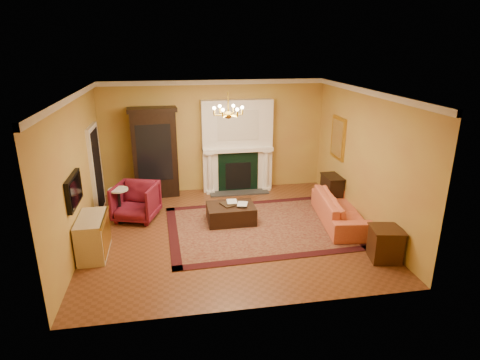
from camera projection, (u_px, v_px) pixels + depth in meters
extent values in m
cube|color=brown|center=(229.00, 231.00, 8.79)|extent=(6.00, 5.50, 0.02)
cube|color=white|center=(228.00, 91.00, 7.81)|extent=(6.00, 5.50, 0.02)
cube|color=gold|center=(214.00, 136.00, 10.87)|extent=(6.00, 0.02, 3.00)
cube|color=gold|center=(256.00, 220.00, 5.73)|extent=(6.00, 0.02, 3.00)
cube|color=gold|center=(76.00, 173.00, 7.82)|extent=(0.02, 5.50, 3.00)
cube|color=gold|center=(365.00, 159.00, 8.78)|extent=(0.02, 5.50, 3.00)
cube|color=white|center=(237.00, 146.00, 10.89)|extent=(1.90, 0.32, 2.50)
cube|color=silver|center=(238.00, 125.00, 10.54)|extent=(1.10, 0.01, 0.80)
cube|color=black|center=(238.00, 172.00, 10.96)|extent=(1.10, 0.02, 1.10)
cube|color=black|center=(238.00, 176.00, 10.99)|extent=(0.70, 0.02, 0.75)
cube|color=#333333|center=(239.00, 192.00, 11.02)|extent=(1.60, 0.50, 0.04)
cube|color=white|center=(237.00, 149.00, 10.86)|extent=(1.90, 0.44, 0.10)
cylinder|color=white|center=(210.00, 173.00, 10.81)|extent=(0.14, 0.14, 1.18)
cylinder|color=white|center=(266.00, 170.00, 11.06)|extent=(0.14, 0.14, 1.18)
cube|color=white|center=(213.00, 82.00, 10.36)|extent=(6.00, 0.08, 0.12)
cube|color=white|center=(69.00, 98.00, 7.36)|extent=(0.08, 5.50, 0.12)
cube|color=white|center=(369.00, 92.00, 8.30)|extent=(0.08, 5.50, 0.12)
cube|color=silver|center=(96.00, 169.00, 9.56)|extent=(0.08, 1.05, 2.10)
cube|color=black|center=(98.00, 170.00, 9.57)|extent=(0.02, 0.85, 1.95)
cube|color=black|center=(74.00, 191.00, 7.32)|extent=(0.08, 0.95, 0.58)
cube|color=black|center=(76.00, 190.00, 7.32)|extent=(0.01, 0.85, 0.48)
cube|color=gold|center=(338.00, 138.00, 10.03)|extent=(0.05, 0.76, 1.05)
cube|color=white|center=(337.00, 138.00, 10.03)|extent=(0.01, 0.62, 0.90)
cylinder|color=gold|center=(228.00, 102.00, 7.88)|extent=(0.03, 0.03, 0.40)
sphere|color=gold|center=(228.00, 115.00, 7.96)|extent=(0.16, 0.16, 0.16)
sphere|color=#FFE5B2|center=(242.00, 107.00, 7.96)|extent=(0.07, 0.07, 0.07)
sphere|color=#FFE5B2|center=(233.00, 106.00, 8.16)|extent=(0.07, 0.07, 0.07)
sphere|color=#FFE5B2|center=(220.00, 106.00, 8.12)|extent=(0.07, 0.07, 0.07)
sphere|color=#FFE5B2|center=(214.00, 108.00, 7.87)|extent=(0.07, 0.07, 0.07)
sphere|color=#FFE5B2|center=(223.00, 110.00, 7.66)|extent=(0.07, 0.07, 0.07)
sphere|color=#FFE5B2|center=(237.00, 109.00, 7.71)|extent=(0.07, 0.07, 0.07)
cube|color=#400D0D|center=(259.00, 227.00, 8.96)|extent=(4.10, 3.14, 0.02)
cube|color=black|center=(155.00, 155.00, 10.48)|extent=(1.17, 0.61, 2.26)
imported|color=maroon|center=(136.00, 200.00, 9.24)|extent=(1.13, 1.10, 0.94)
cylinder|color=black|center=(121.00, 220.00, 9.26)|extent=(0.31, 0.31, 0.04)
cylinder|color=black|center=(120.00, 205.00, 9.14)|extent=(0.07, 0.07, 0.71)
cylinder|color=white|center=(118.00, 190.00, 9.02)|extent=(0.44, 0.44, 0.03)
cube|color=beige|center=(93.00, 236.00, 7.69)|extent=(0.51, 1.05, 0.78)
imported|color=#D97244|center=(341.00, 205.00, 9.06)|extent=(0.91, 2.25, 0.86)
cube|color=#37190F|center=(385.00, 245.00, 7.54)|extent=(0.62, 0.62, 0.61)
cube|color=black|center=(331.00, 190.00, 10.15)|extent=(0.38, 0.65, 0.72)
cube|color=black|center=(231.00, 213.00, 9.15)|extent=(1.08, 0.79, 0.40)
cube|color=black|center=(231.00, 204.00, 9.15)|extent=(0.54, 0.49, 0.03)
imported|color=gray|center=(227.00, 196.00, 9.11)|extent=(0.23, 0.04, 0.31)
imported|color=gray|center=(238.00, 198.00, 9.01)|extent=(0.22, 0.08, 0.30)
cylinder|color=tan|center=(216.00, 147.00, 10.73)|extent=(0.10, 0.10, 0.08)
cone|color=#103A16|center=(216.00, 140.00, 10.67)|extent=(0.14, 0.14, 0.30)
cylinder|color=tan|center=(261.00, 145.00, 10.93)|extent=(0.12, 0.12, 0.09)
cone|color=#103A16|center=(261.00, 136.00, 10.85)|extent=(0.17, 0.17, 0.36)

